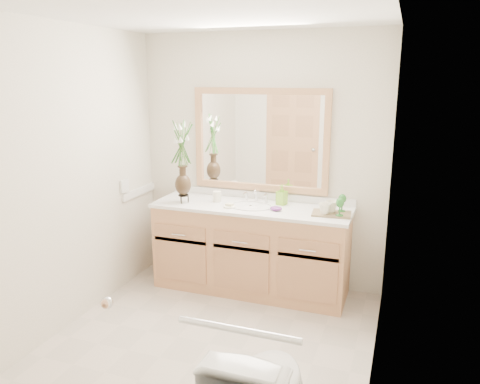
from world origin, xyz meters
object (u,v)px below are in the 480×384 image
at_px(tray, 331,214).
at_px(soap_bottle, 282,196).
at_px(flower_vase, 182,150).
at_px(tumbler, 217,197).

bearing_deg(tray, soap_bottle, 155.87).
distance_m(flower_vase, tumbler, 0.55).
xyz_separation_m(tumbler, soap_bottle, (0.61, 0.11, 0.03)).
xyz_separation_m(flower_vase, tray, (1.38, 0.07, -0.49)).
xyz_separation_m(flower_vase, tumbler, (0.29, 0.14, -0.45)).
bearing_deg(tumbler, soap_bottle, 9.90).
xyz_separation_m(flower_vase, soap_bottle, (0.89, 0.25, -0.41)).
bearing_deg(soap_bottle, tray, -4.80).
bearing_deg(tray, tumbler, 171.78).
relative_size(tumbler, tray, 0.30).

